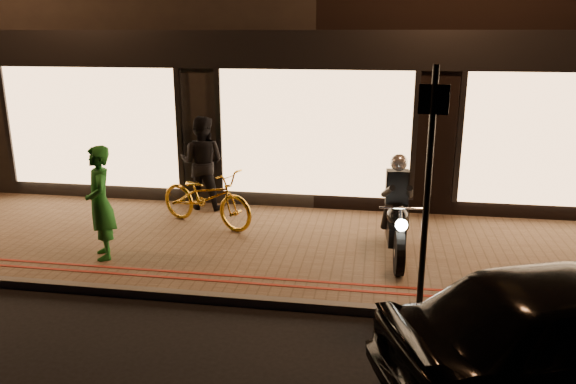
% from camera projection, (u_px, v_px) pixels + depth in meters
% --- Properties ---
extents(ground, '(90.00, 90.00, 0.00)m').
position_uv_depth(ground, '(277.00, 309.00, 7.30)').
color(ground, black).
rests_on(ground, ground).
extents(sidewalk, '(50.00, 4.00, 0.12)m').
position_uv_depth(sidewalk, '(299.00, 248.00, 9.18)').
color(sidewalk, brown).
rests_on(sidewalk, ground).
extents(kerb_stone, '(50.00, 0.14, 0.12)m').
position_uv_depth(kerb_stone, '(278.00, 303.00, 7.33)').
color(kerb_stone, '#59544C').
rests_on(kerb_stone, ground).
extents(red_kerb_lines, '(50.00, 0.26, 0.01)m').
position_uv_depth(red_kerb_lines, '(284.00, 282.00, 7.78)').
color(red_kerb_lines, maroon).
rests_on(red_kerb_lines, sidewalk).
extents(building_row, '(48.00, 10.11, 8.50)m').
position_uv_depth(building_row, '(338.00, 0.00, 14.64)').
color(building_row, black).
rests_on(building_row, ground).
extents(motorcycle, '(0.60, 1.94, 1.59)m').
position_uv_depth(motorcycle, '(397.00, 218.00, 8.54)').
color(motorcycle, black).
rests_on(motorcycle, sidewalk).
extents(sign_post, '(0.35, 0.09, 3.00)m').
position_uv_depth(sign_post, '(428.00, 176.00, 6.75)').
color(sign_post, black).
rests_on(sign_post, sidewalk).
extents(bicycle_gold, '(2.09, 1.40, 1.04)m').
position_uv_depth(bicycle_gold, '(206.00, 197.00, 9.96)').
color(bicycle_gold, gold).
rests_on(bicycle_gold, sidewalk).
extents(person_green, '(0.69, 0.76, 1.74)m').
position_uv_depth(person_green, '(100.00, 203.00, 8.44)').
color(person_green, '#1D6E24').
rests_on(person_green, sidewalk).
extents(person_dark, '(0.91, 0.73, 1.82)m').
position_uv_depth(person_dark, '(202.00, 163.00, 10.84)').
color(person_dark, black).
rests_on(person_dark, sidewalk).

